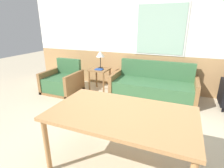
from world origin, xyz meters
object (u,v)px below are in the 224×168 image
couch (153,88)px  dining_table (121,118)px  side_table (100,73)px  table_lamp (100,55)px  armchair (63,82)px

couch → dining_table: 2.34m
dining_table → side_table: bearing=121.7°
table_lamp → dining_table: (1.41, -2.35, -0.27)m
armchair → side_table: bearing=27.6°
couch → side_table: size_ratio=3.36×
side_table → dining_table: bearing=-58.3°
table_lamp → side_table: bearing=-83.3°
couch → side_table: bearing=-178.7°
couch → armchair: size_ratio=2.27×
couch → armchair: (-2.24, -0.50, -0.00)m
armchair → couch: bearing=11.4°
side_table → dining_table: dining_table is taller
dining_table → armchair: bearing=141.3°
armchair → table_lamp: size_ratio=1.90×
armchair → table_lamp: 1.22m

